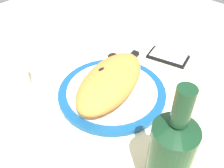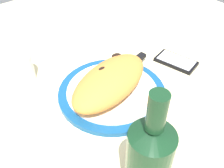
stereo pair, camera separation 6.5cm
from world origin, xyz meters
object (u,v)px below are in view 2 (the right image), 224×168
Objects in this scene: knife at (128,66)px; smartphone at (176,61)px; fork at (139,97)px; plate at (112,92)px; water_glass at (20,70)px; wine_bottle at (148,164)px; calzone at (109,80)px.

knife is 1.72× the size of smartphone.
knife is (6.05, 10.91, 0.30)cm from fork.
knife is (9.56, 4.29, 1.34)cm from plate.
plate is 1.78× the size of fork.
water_glass reaches higher than smartphone.
knife is 0.89× the size of wine_bottle.
knife reaches higher than plate.
water_glass reaches higher than knife.
wine_bottle is (-12.41, -24.78, 5.31)cm from calzone.
knife is 2.85× the size of water_glass.
water_glass is at bearing 124.75° from fork.
calzone reaches higher than plate.
knife is 15.92cm from smartphone.
knife is (10.19, 3.95, -2.88)cm from calzone.
wine_bottle is at bearing -132.89° from fork.
calzone is 1.09× the size of wine_bottle.
plate is 4.28cm from calzone.
water_glass reaches higher than plate.
plate is at bearing -155.82° from knife.
plate is 1.24× the size of knife.
smartphone is 1.66× the size of water_glass.
plate is at bearing 61.92° from wine_bottle.
wine_bottle reaches higher than fork.
wine_bottle reaches higher than calzone.
plate is 2.13× the size of smartphone.
wine_bottle is (-16.54, -17.81, 8.48)cm from fork.
calzone is at bearing -158.82° from knife.
wine_bottle is (-37.16, -22.47, 9.73)cm from smartphone.
plate is 1.02× the size of calzone.
calzone is 25.25cm from smartphone.
fork is at bearing 47.11° from wine_bottle.
plate is 26.29cm from water_glass.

